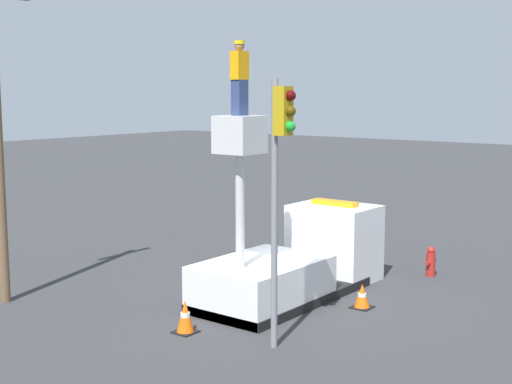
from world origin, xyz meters
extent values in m
plane|color=#38383A|center=(0.00, 0.00, 0.00)|extent=(120.00, 120.00, 0.00)
cube|color=black|center=(0.00, 0.00, 0.12)|extent=(5.19, 2.40, 0.24)
cube|color=white|center=(-0.89, 0.00, 0.60)|extent=(3.41, 2.34, 1.19)
cube|color=white|center=(2.59, 0.00, 1.09)|extent=(1.78, 2.34, 2.18)
cube|color=black|center=(3.49, 0.00, 1.53)|extent=(0.03, 1.99, 0.87)
cube|color=orange|center=(2.59, 0.00, 2.25)|extent=(0.36, 1.41, 0.14)
cylinder|color=silver|center=(-1.77, 0.00, 2.64)|extent=(0.22, 0.22, 2.89)
cube|color=silver|center=(-1.77, 0.00, 4.44)|extent=(0.96, 0.96, 0.90)
cube|color=navy|center=(-1.77, 0.00, 5.31)|extent=(0.34, 0.26, 0.84)
cube|color=#F29E0C|center=(-1.77, 0.00, 6.06)|extent=(0.40, 0.26, 0.66)
sphere|color=#9E704C|center=(-1.77, 0.00, 6.50)|extent=(0.23, 0.23, 0.23)
cylinder|color=yellow|center=(-1.77, 0.00, 6.59)|extent=(0.26, 0.26, 0.09)
cylinder|color=gray|center=(-3.06, -1.98, 2.85)|extent=(0.14, 0.14, 5.71)
cube|color=#B79314|center=(-3.06, -2.19, 5.06)|extent=(0.34, 0.28, 1.00)
sphere|color=#490707|center=(-3.06, -2.37, 5.37)|extent=(0.22, 0.22, 0.22)
sphere|color=#503C07|center=(-3.06, -2.37, 5.06)|extent=(0.22, 0.22, 0.22)
sphere|color=green|center=(-3.06, -2.37, 4.75)|extent=(0.22, 0.22, 0.22)
cylinder|color=#B2231E|center=(4.61, -2.13, 0.36)|extent=(0.27, 0.27, 0.71)
sphere|color=#B2231E|center=(4.61, -2.13, 0.78)|extent=(0.23, 0.23, 0.23)
cylinder|color=#B2231E|center=(4.41, -2.13, 0.43)|extent=(0.12, 0.11, 0.11)
cylinder|color=#B2231E|center=(4.80, -2.13, 0.43)|extent=(0.12, 0.11, 0.11)
cube|color=black|center=(-3.55, 0.17, 0.01)|extent=(0.50, 0.50, 0.03)
cone|color=orange|center=(-3.55, 0.17, 0.38)|extent=(0.41, 0.41, 0.77)
cylinder|color=white|center=(-3.55, 0.17, 0.42)|extent=(0.22, 0.22, 0.11)
cube|color=black|center=(0.57, -2.08, 0.01)|extent=(0.50, 0.50, 0.03)
cone|color=orange|center=(0.57, -2.08, 0.31)|extent=(0.42, 0.42, 0.62)
cylinder|color=white|center=(0.57, -2.08, 0.34)|extent=(0.22, 0.22, 0.09)
camera|label=1|loc=(-14.92, -10.68, 5.44)|focal=50.00mm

